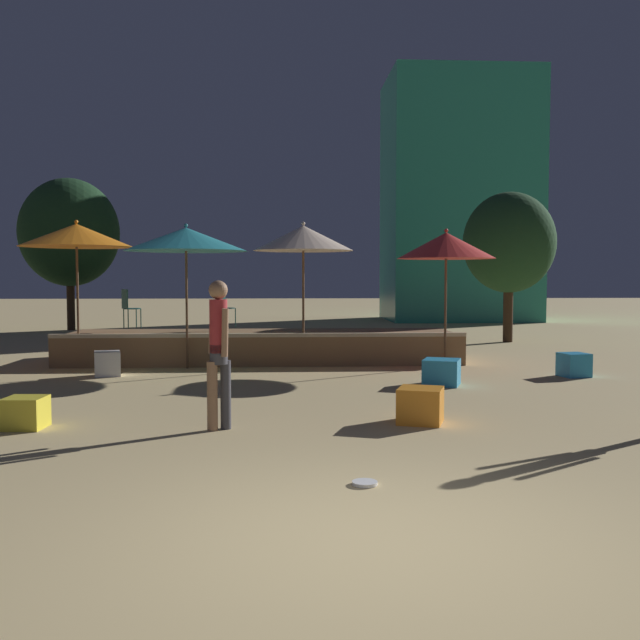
{
  "coord_description": "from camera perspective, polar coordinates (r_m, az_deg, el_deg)",
  "views": [
    {
      "loc": [
        -0.63,
        -4.9,
        1.86
      ],
      "look_at": [
        0.0,
        6.8,
        1.17
      ],
      "focal_mm": 40.0,
      "sensor_mm": 36.0,
      "label": 1
    }
  ],
  "objects": [
    {
      "name": "patio_umbrella_0",
      "position": [
        14.98,
        -1.35,
        6.55
      ],
      "size": [
        2.11,
        2.11,
        3.04
      ],
      "color": "brown",
      "rests_on": "ground"
    },
    {
      "name": "background_tree_1",
      "position": [
        21.38,
        14.89,
        5.98
      ],
      "size": [
        2.64,
        2.64,
        4.34
      ],
      "color": "#3D2B1C",
      "rests_on": "ground"
    },
    {
      "name": "wooden_deck",
      "position": [
        16.22,
        -4.65,
        -2.1
      ],
      "size": [
        8.7,
        2.62,
        0.7
      ],
      "color": "olive",
      "rests_on": "ground"
    },
    {
      "name": "distant_building",
      "position": [
        32.43,
        11.01,
        9.43
      ],
      "size": [
        6.31,
        4.74,
        10.63
      ],
      "color": "teal",
      "rests_on": "ground"
    },
    {
      "name": "ground_plane",
      "position": [
        5.28,
        4.16,
        -17.26
      ],
      "size": [
        120.0,
        120.0,
        0.0
      ],
      "primitive_type": "plane",
      "color": "tan"
    },
    {
      "name": "person_0",
      "position": [
        8.77,
        -8.11,
        -2.17
      ],
      "size": [
        0.31,
        0.46,
        1.83
      ],
      "rotation": [
        0.0,
        0.0,
        0.53
      ],
      "color": "#997051",
      "rests_on": "ground"
    },
    {
      "name": "frisbee_disc",
      "position": [
        6.58,
        3.6,
        -12.88
      ],
      "size": [
        0.23,
        0.23,
        0.03
      ],
      "color": "white",
      "rests_on": "ground"
    },
    {
      "name": "cube_seat_4",
      "position": [
        14.29,
        19.65,
        -3.4
      ],
      "size": [
        0.57,
        0.57,
        0.44
      ],
      "rotation": [
        0.0,
        0.0,
        0.2
      ],
      "color": "#2D9EDB",
      "rests_on": "ground"
    },
    {
      "name": "patio_umbrella_2",
      "position": [
        14.88,
        -10.67,
        6.36
      ],
      "size": [
        2.51,
        2.51,
        2.97
      ],
      "color": "brown",
      "rests_on": "ground"
    },
    {
      "name": "cube_seat_0",
      "position": [
        12.58,
        9.7,
        -4.13
      ],
      "size": [
        0.77,
        0.77,
        0.45
      ],
      "rotation": [
        0.0,
        0.0,
        -0.36
      ],
      "color": "#2D9EDB",
      "rests_on": "ground"
    },
    {
      "name": "cube_seat_3",
      "position": [
        9.61,
        -22.5,
        -6.87
      ],
      "size": [
        0.49,
        0.49,
        0.39
      ],
      "rotation": [
        0.0,
        0.0,
        -0.06
      ],
      "color": "yellow",
      "rests_on": "ground"
    },
    {
      "name": "patio_umbrella_1",
      "position": [
        15.63,
        -18.91,
        6.42
      ],
      "size": [
        2.31,
        2.31,
        3.06
      ],
      "color": "brown",
      "rests_on": "ground"
    },
    {
      "name": "bistro_chair_1",
      "position": [
        16.96,
        -15.09,
        1.2
      ],
      "size": [
        0.47,
        0.47,
        0.9
      ],
      "rotation": [
        0.0,
        0.0,
        2.12
      ],
      "color": "#1E4C47",
      "rests_on": "wooden_deck"
    },
    {
      "name": "bistro_chair_0",
      "position": [
        16.88,
        -7.75,
        1.27
      ],
      "size": [
        0.47,
        0.47,
        0.9
      ],
      "rotation": [
        0.0,
        0.0,
        1.01
      ],
      "color": "#1E4C47",
      "rests_on": "wooden_deck"
    },
    {
      "name": "background_tree_0",
      "position": [
        26.95,
        -19.41,
        6.61
      ],
      "size": [
        3.47,
        3.47,
        5.38
      ],
      "color": "#3D2B1C",
      "rests_on": "ground"
    },
    {
      "name": "cube_seat_2",
      "position": [
        9.3,
        8.04,
        -6.77
      ],
      "size": [
        0.69,
        0.69,
        0.45
      ],
      "rotation": [
        0.0,
        0.0,
        -0.33
      ],
      "color": "orange",
      "rests_on": "ground"
    },
    {
      "name": "patio_umbrella_3",
      "position": [
        15.08,
        10.06,
        5.87
      ],
      "size": [
        2.05,
        2.05,
        2.88
      ],
      "color": "brown",
      "rests_on": "ground"
    },
    {
      "name": "cube_seat_1",
      "position": [
        14.14,
        -16.65,
        -3.36
      ],
      "size": [
        0.57,
        0.57,
        0.47
      ],
      "rotation": [
        0.0,
        0.0,
        0.26
      ],
      "color": "white",
      "rests_on": "ground"
    }
  ]
}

